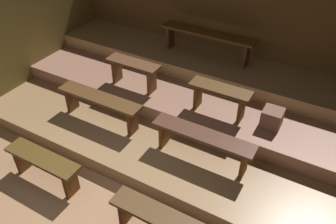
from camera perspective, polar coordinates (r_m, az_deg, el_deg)
The scene contains 14 objects.
ground at distance 5.77m, azimuth -1.34°, elevation -4.59°, with size 6.74×5.00×0.08m, color #AA7B55.
wall_back at distance 6.77m, azimuth 8.01°, elevation 13.49°, with size 6.74×0.06×2.24m, color brown.
wall_left at distance 6.94m, azimuth -23.74°, elevation 11.28°, with size 0.06×5.00×2.24m, color brown.
platform_lower at distance 5.98m, azimuth 0.96°, elevation -0.77°, with size 5.94×3.25×0.25m, color #9F7950.
platform_middle at distance 6.27m, azimuth 3.65°, elevation 4.02°, with size 5.94×2.04×0.25m, color #A3715A.
platform_upper at distance 6.53m, azimuth 5.75°, elevation 7.99°, with size 5.94×1.03×0.25m, color #A88656.
bench_floor_left at distance 5.11m, azimuth -20.13°, elevation -8.00°, with size 1.18×0.30×0.48m.
bench_floor_right at distance 4.22m, azimuth -1.81°, elevation -17.48°, with size 1.18×0.30×0.48m.
bench_lower_left at distance 5.57m, azimuth -11.37°, elevation 1.69°, with size 1.49×0.30×0.48m.
bench_lower_right at distance 4.78m, azimuth 5.84°, elevation -4.57°, with size 1.49×0.30×0.48m.
bench_middle_left at distance 5.93m, azimuth -5.81°, elevation 7.25°, with size 0.96×0.30×0.48m.
bench_middle_right at distance 5.28m, azimuth 8.69°, elevation 2.91°, with size 0.96×0.30×0.48m.
bench_upper_center at distance 6.37m, azimuth 6.59°, elevation 12.37°, with size 1.78×0.30×0.48m.
wooden_crate_middle at distance 5.32m, azimuth 17.01°, elevation -0.98°, with size 0.29×0.29×0.29m, color brown.
Camera 1 is at (2.24, -1.57, 3.81)m, focal length 36.40 mm.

